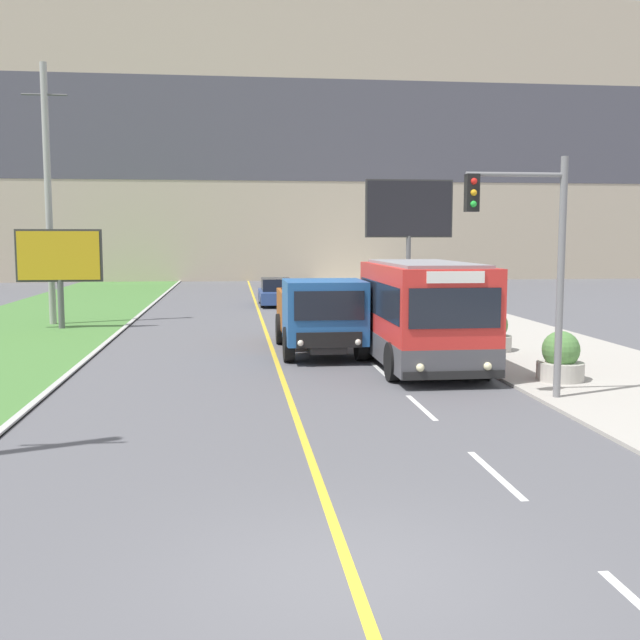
% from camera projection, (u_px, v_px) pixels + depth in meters
% --- Properties ---
extents(ground_plane, '(300.00, 300.00, 0.00)m').
position_uv_depth(ground_plane, '(352.00, 576.00, 8.07)').
color(ground_plane, '#56565B').
extents(lane_marking_centre, '(2.88, 140.00, 0.01)m').
position_uv_depth(lane_marking_centre, '(362.00, 536.00, 9.15)').
color(lane_marking_centre, gold).
rests_on(lane_marking_centre, ground_plane).
extents(apartment_block_background, '(80.00, 8.04, 23.62)m').
position_uv_depth(apartment_block_background, '(246.00, 142.00, 64.81)').
color(apartment_block_background, '#BCAD93').
rests_on(apartment_block_background, ground_plane).
extents(city_bus, '(2.69, 5.95, 2.97)m').
position_uv_depth(city_bus, '(424.00, 315.00, 20.56)').
color(city_bus, red).
rests_on(city_bus, ground_plane).
extents(dump_truck, '(2.44, 6.53, 2.38)m').
position_uv_depth(dump_truck, '(321.00, 316.00, 23.05)').
color(dump_truck, black).
rests_on(dump_truck, ground_plane).
extents(car_distant, '(1.80, 4.30, 1.45)m').
position_uv_depth(car_distant, '(276.00, 293.00, 40.09)').
color(car_distant, '#2D4784').
rests_on(car_distant, ground_plane).
extents(utility_pole_far, '(1.80, 0.28, 10.67)m').
position_uv_depth(utility_pole_far, '(48.00, 194.00, 30.72)').
color(utility_pole_far, '#9E9E99').
rests_on(utility_pole_far, ground_plane).
extents(traffic_light_mast, '(2.28, 0.32, 5.39)m').
position_uv_depth(traffic_light_mast, '(532.00, 246.00, 16.30)').
color(traffic_light_mast, slate).
rests_on(traffic_light_mast, ground_plane).
extents(billboard_large, '(4.51, 0.24, 6.56)m').
position_uv_depth(billboard_large, '(409.00, 213.00, 38.08)').
color(billboard_large, '#59595B').
rests_on(billboard_large, ground_plane).
extents(billboard_small, '(3.31, 0.24, 3.96)m').
position_uv_depth(billboard_small, '(59.00, 259.00, 29.50)').
color(billboard_small, '#59595B').
rests_on(billboard_small, ground_plane).
extents(planter_round_near, '(1.17, 1.17, 1.24)m').
position_uv_depth(planter_round_near, '(561.00, 359.00, 18.67)').
color(planter_round_near, '#B7B2A8').
rests_on(planter_round_near, sidewalk_right).
extents(planter_round_second, '(1.23, 1.23, 1.30)m').
position_uv_depth(planter_round_second, '(492.00, 333.00, 23.55)').
color(planter_round_second, '#B7B2A8').
rests_on(planter_round_second, sidewalk_right).
extents(planter_round_third, '(1.10, 1.10, 1.20)m').
position_uv_depth(planter_round_third, '(447.00, 317.00, 28.45)').
color(planter_round_third, '#B7B2A8').
rests_on(planter_round_third, sidewalk_right).
extents(planter_round_far, '(1.09, 1.09, 1.20)m').
position_uv_depth(planter_round_far, '(418.00, 306.00, 33.35)').
color(planter_round_far, '#B7B2A8').
rests_on(planter_round_far, sidewalk_right).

